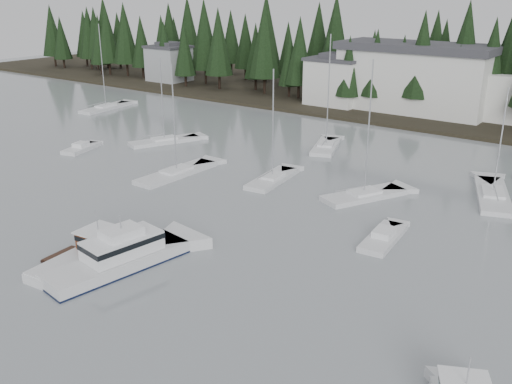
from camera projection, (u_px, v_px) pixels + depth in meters
far_shore_land at (470, 103)px, 103.62m from camera, size 240.00×54.00×1.00m
conifer_treeline at (450, 113)px, 95.29m from camera, size 200.00×22.00×20.00m
house_west at (336, 80)px, 98.43m from camera, size 9.54×7.42×8.75m
house_far_west at (169, 63)px, 123.43m from camera, size 8.48×7.42×8.25m
harbor_inn at (428, 79)px, 92.20m from camera, size 29.50×11.50×10.90m
lobster_boat_brown at (86, 256)px, 43.60m from camera, size 4.96×8.93×4.31m
cabin_cruiser_center at (119, 259)px, 42.64m from camera, size 5.06×11.50×4.77m
sailboat_2 at (272, 180)px, 61.89m from camera, size 3.60×8.50×12.58m
sailboat_4 at (364, 197)px, 57.05m from camera, size 6.50×9.27×14.17m
sailboat_5 at (492, 197)px, 57.09m from camera, size 6.42×11.30×11.55m
sailboat_6 at (165, 142)px, 77.07m from camera, size 6.16×9.80×11.76m
sailboat_7 at (106, 109)px, 98.33m from camera, size 4.15×10.75×14.72m
sailboat_8 at (177, 174)px, 63.92m from camera, size 2.99×10.72×12.81m
sailboat_9 at (326, 148)px, 74.37m from camera, size 5.53×8.98×15.02m
runabout_0 at (81, 149)px, 73.54m from camera, size 3.62×5.96×1.42m
runabout_1 at (383, 239)px, 47.37m from camera, size 2.83×6.82×1.42m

